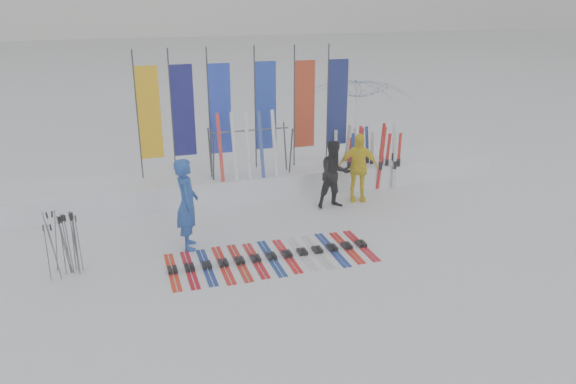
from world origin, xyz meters
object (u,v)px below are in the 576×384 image
object	(u,v)px
person_black	(334,175)
person_yellow	(358,167)
tent_canopy	(357,122)
ski_row	(271,257)
person_blue	(187,204)
ski_rack	(250,146)

from	to	relation	value
person_black	person_yellow	size ratio (longest dim) A/B	0.96
tent_canopy	person_black	bearing A→B (deg)	-122.46
ski_row	tent_canopy	bearing A→B (deg)	51.73
tent_canopy	ski_row	xyz separation A→B (m)	(-4.22, -5.34, -1.34)
person_blue	person_yellow	bearing A→B (deg)	-65.36
person_black	ski_row	distance (m)	3.33
person_blue	tent_canopy	size ratio (longest dim) A/B	0.64
ski_rack	person_blue	bearing A→B (deg)	-127.50
tent_canopy	ski_rack	size ratio (longest dim) A/B	1.49
person_black	ski_row	xyz separation A→B (m)	(-2.28, -2.29, -0.81)
person_yellow	ski_rack	world-z (taller)	ski_rack
tent_canopy	ski_rack	bearing A→B (deg)	-155.15
ski_row	person_yellow	bearing A→B (deg)	40.42
person_yellow	ski_row	size ratio (longest dim) A/B	0.43
person_yellow	ski_rack	bearing A→B (deg)	171.79
person_yellow	ski_rack	size ratio (longest dim) A/B	0.86
person_yellow	ski_row	distance (m)	4.07
person_black	person_yellow	xyz separation A→B (m)	(0.75, 0.28, 0.03)
person_black	tent_canopy	bearing A→B (deg)	55.31
person_black	person_yellow	distance (m)	0.80
person_yellow	ski_rack	distance (m)	2.78
person_black	person_yellow	bearing A→B (deg)	18.51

